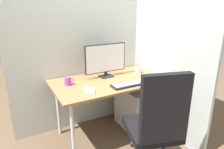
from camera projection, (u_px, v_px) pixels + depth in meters
The scene contains 12 objects.
ground_plane at pixel (108, 132), 2.77m from camera, with size 8.00×8.00×0.00m, color brown.
wall_back at pixel (93, 22), 2.67m from camera, with size 2.22×0.04×2.80m, color #B7C1BC.
wall_side_right at pixel (163, 23), 2.54m from camera, with size 0.04×1.65×2.80m, color #B7C1BC.
desk at pixel (108, 85), 2.55m from camera, with size 1.34×0.77×0.73m.
office_chair at pixel (157, 123), 1.95m from camera, with size 0.64×0.67×1.09m.
filing_cabinet at pixel (138, 107), 2.84m from camera, with size 0.45×0.54×0.57m.
monitor at pixel (106, 59), 2.61m from camera, with size 0.56×0.14×0.43m.
keyboard at pixel (131, 84), 2.39m from camera, with size 0.47×0.15×0.03m.
mouse at pixel (155, 78), 2.55m from camera, with size 0.06×0.09×0.04m, color #333338.
pen_holder at pixel (138, 70), 2.81m from camera, with size 0.08×0.08×0.17m.
notebook at pixel (90, 91), 2.21m from camera, with size 0.11×0.16×0.02m, color beige.
coffee_mug at pixel (68, 81), 2.38m from camera, with size 0.11×0.08×0.10m.
Camera 1 is at (-1.10, -2.11, 1.61)m, focal length 33.17 mm.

